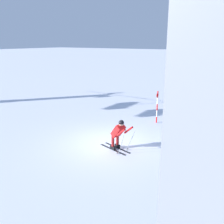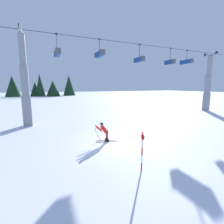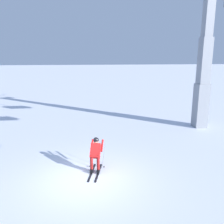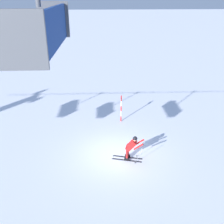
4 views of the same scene
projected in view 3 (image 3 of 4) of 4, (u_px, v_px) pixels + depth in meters
The scene contains 3 objects.
ground_plane at pixel (84, 180), 9.70m from camera, with size 260.00×260.00×0.00m, color white.
skier_carving_main at pixel (96, 152), 10.31m from camera, with size 1.81×0.95×1.64m.
lift_tower_near at pixel (204, 70), 16.11m from camera, with size 0.85×2.64×9.78m.
Camera 3 is at (8.87, -0.15, 4.94)m, focal length 38.11 mm.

